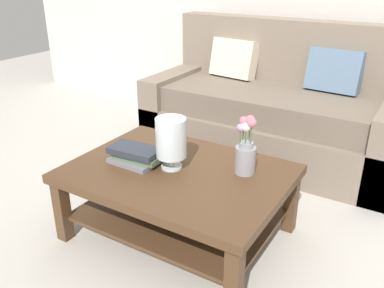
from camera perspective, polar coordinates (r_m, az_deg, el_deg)
The scene contains 6 objects.
ground_plane at distance 2.79m, azimuth 1.01°, elevation -8.03°, with size 10.00×10.00×0.00m, color #B7B2A8.
couch at distance 3.42m, azimuth 11.34°, elevation 4.48°, with size 2.00×0.90×1.06m.
coffee_table at distance 2.33m, azimuth -1.96°, elevation -6.03°, with size 1.19×0.87×0.42m.
book_stack_main at distance 2.36m, azimuth -7.73°, elevation -1.52°, with size 0.31×0.22×0.09m.
glass_hurricane_vase at distance 2.23m, azimuth -2.94°, elevation 0.67°, with size 0.17×0.17×0.29m.
flower_pitcher at distance 2.21m, azimuth 7.47°, elevation -0.89°, with size 0.11×0.11×0.32m.
Camera 1 is at (1.19, -2.05, 1.47)m, focal length 38.38 mm.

